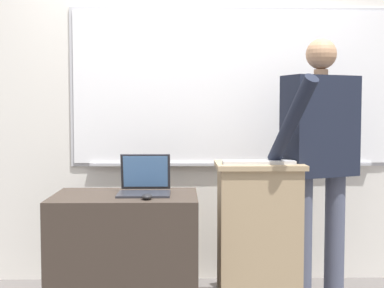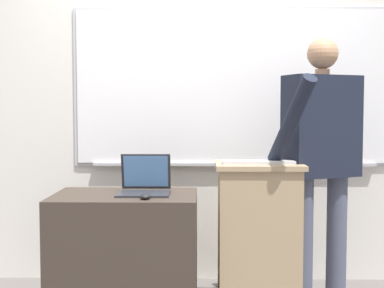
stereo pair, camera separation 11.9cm
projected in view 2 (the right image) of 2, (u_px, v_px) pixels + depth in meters
name	position (u px, v px, depth m)	size (l,w,h in m)	color
back_wall	(194.00, 89.00, 4.01)	(6.40, 0.17, 2.86)	silver
lectern_podium	(258.00, 239.00, 3.32)	(0.53, 0.40, 0.95)	tan
side_desk	(125.00, 254.00, 3.32)	(0.89, 0.59, 0.76)	#382D26
person_presenter	(321.00, 152.00, 3.39)	(0.65, 0.70, 1.73)	#474C60
laptop	(145.00, 182.00, 3.35)	(0.32, 0.31, 0.24)	#28282D
wireless_keyboard	(258.00, 162.00, 3.24)	(0.44, 0.12, 0.02)	silver
computer_mouse_by_laptop	(146.00, 196.00, 3.12)	(0.06, 0.10, 0.03)	black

